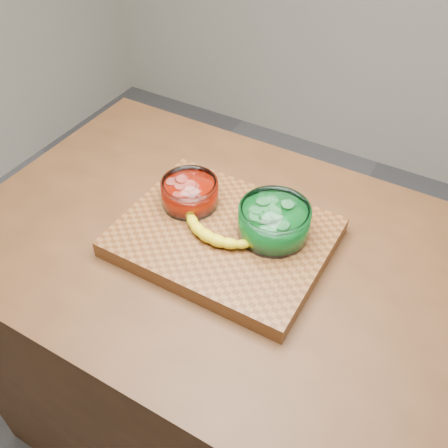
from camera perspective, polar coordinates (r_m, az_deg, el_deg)
The scene contains 6 objects.
ground at distance 1.88m, azimuth 0.00°, elevation -21.71°, with size 3.50×3.50×0.00m, color #55555A.
counter at distance 1.48m, azimuth 0.00°, elevation -14.44°, with size 1.20×0.80×0.90m, color #4D2D17.
cutting_board at distance 1.11m, azimuth 0.00°, elevation -1.50°, with size 0.45×0.35×0.04m, color brown.
bowl_red at distance 1.14m, azimuth -3.92°, elevation 3.59°, with size 0.13×0.13×0.06m.
bowl_green at distance 1.07m, azimuth 5.73°, elevation 0.29°, with size 0.15×0.15×0.07m.
banana at distance 1.08m, azimuth -0.74°, elevation -0.47°, with size 0.23×0.12×0.03m, color yellow, non-canonical shape.
Camera 1 is at (0.39, -0.68, 1.71)m, focal length 40.00 mm.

